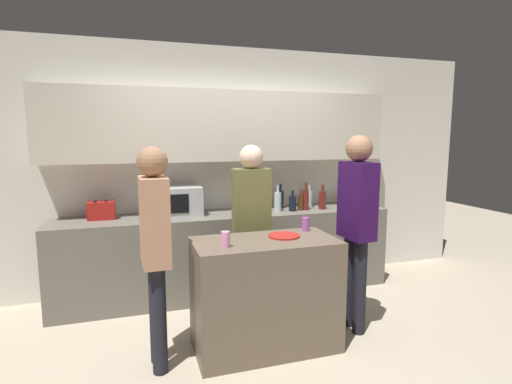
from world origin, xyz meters
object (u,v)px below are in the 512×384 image
(bottle_7, at_px, (322,200))
(cup_0, at_px, (225,239))
(person_left, at_px, (155,240))
(potted_plant, at_px, (345,189))
(bottle_0, at_px, (265,200))
(bottle_1, at_px, (278,201))
(bottle_2, at_px, (280,199))
(bottle_6, at_px, (309,199))
(person_center, at_px, (251,217))
(microwave, at_px, (176,201))
(person_right, at_px, (357,216))
(toaster, at_px, (101,210))
(bottle_5, at_px, (306,199))
(bottle_3, at_px, (293,203))
(bottle_4, at_px, (301,202))
(cup_1, at_px, (306,224))
(plate_on_island, at_px, (284,236))

(bottle_7, distance_m, cup_0, 1.89)
(person_left, bearing_deg, potted_plant, 117.57)
(person_left, bearing_deg, bottle_0, 133.99)
(bottle_1, xyz_separation_m, bottle_2, (0.09, 0.15, -0.00))
(bottle_6, distance_m, bottle_7, 0.17)
(bottle_0, bearing_deg, bottle_1, -63.64)
(person_left, bearing_deg, bottle_7, 118.97)
(person_center, bearing_deg, microwave, -45.41)
(bottle_7, bearing_deg, person_right, -101.45)
(bottle_2, bearing_deg, cup_0, -124.54)
(bottle_2, distance_m, person_left, 2.00)
(potted_plant, relative_size, bottle_1, 1.36)
(bottle_6, xyz_separation_m, cup_0, (-1.33, -1.38, -0.03))
(person_left, bearing_deg, toaster, -163.82)
(toaster, height_order, person_right, person_right)
(microwave, height_order, potted_plant, potted_plant)
(bottle_2, xyz_separation_m, bottle_7, (0.44, -0.18, -0.00))
(bottle_5, relative_size, cup_0, 2.63)
(microwave, distance_m, toaster, 0.74)
(bottle_1, height_order, bottle_6, bottle_1)
(person_right, bearing_deg, bottle_3, 4.52)
(person_center, bearing_deg, bottle_4, -136.92)
(cup_1, bearing_deg, bottle_0, 88.84)
(bottle_0, bearing_deg, microwave, -177.70)
(plate_on_island, height_order, person_left, person_left)
(toaster, relative_size, bottle_5, 0.83)
(bottle_5, bearing_deg, person_center, -144.25)
(microwave, height_order, bottle_0, microwave)
(bottle_5, xyz_separation_m, cup_0, (-1.22, -1.26, -0.05))
(plate_on_island, xyz_separation_m, person_center, (-0.13, 0.51, 0.06))
(potted_plant, distance_m, bottle_4, 0.68)
(bottle_5, bearing_deg, potted_plant, 14.24)
(bottle_1, bearing_deg, cup_1, -96.40)
(bottle_0, height_order, bottle_1, bottle_1)
(bottle_1, relative_size, bottle_2, 1.02)
(bottle_7, bearing_deg, bottle_3, -178.67)
(bottle_2, height_order, bottle_5, bottle_5)
(bottle_6, relative_size, person_left, 0.16)
(bottle_6, bearing_deg, toaster, 179.47)
(person_right, bearing_deg, person_center, 54.50)
(bottle_4, height_order, bottle_6, bottle_6)
(bottle_0, bearing_deg, bottle_4, -27.97)
(cup_1, xyz_separation_m, person_right, (0.42, -0.13, 0.08))
(toaster, distance_m, potted_plant, 2.76)
(potted_plant, distance_m, person_center, 1.59)
(cup_0, distance_m, person_center, 0.78)
(bottle_0, xyz_separation_m, bottle_1, (0.09, -0.17, 0.01))
(bottle_6, height_order, cup_1, bottle_6)
(bottle_6, height_order, cup_0, bottle_6)
(person_left, bearing_deg, plate_on_island, 92.18)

